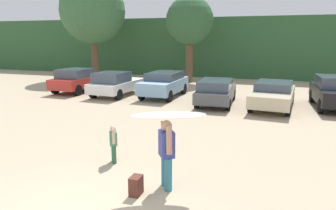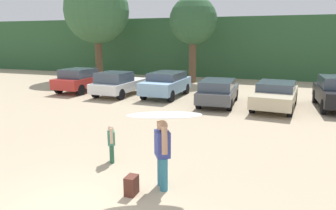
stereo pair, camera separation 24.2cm
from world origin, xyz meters
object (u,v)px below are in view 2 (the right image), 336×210
object	(u,v)px
parked_car_champagne	(275,94)
person_adult	(162,150)
surfboard_white	(165,115)
person_child	(111,142)
parked_car_sky_blue	(166,83)
parked_car_white	(118,83)
backpack_dropped	(131,185)
parked_car_dark_gray	(218,91)
parked_car_red	(81,79)

from	to	relation	value
parked_car_champagne	person_adult	world-z (taller)	person_adult
surfboard_white	person_child	bearing A→B (deg)	-48.16
person_adult	person_child	size ratio (longest dim) A/B	1.54
parked_car_sky_blue	surfboard_white	size ratio (longest dim) A/B	2.31
person_adult	surfboard_white	distance (m)	0.85
parked_car_sky_blue	parked_car_champagne	xyz separation A→B (m)	(6.33, -1.09, -0.10)
surfboard_white	person_adult	bearing A→B (deg)	36.01
parked_car_white	surfboard_white	distance (m)	12.58
parked_car_champagne	surfboard_white	distance (m)	10.35
parked_car_white	backpack_dropped	distance (m)	12.76
parked_car_white	person_adult	world-z (taller)	person_adult
parked_car_white	backpack_dropped	bearing A→B (deg)	-147.39
parked_car_dark_gray	person_adult	bearing A→B (deg)	-178.75
parked_car_red	parked_car_dark_gray	bearing A→B (deg)	-94.46
parked_car_champagne	person_adult	xyz separation A→B (m)	(-2.39, -10.07, 0.24)
parked_car_dark_gray	person_child	xyz separation A→B (m)	(-1.43, -8.93, -0.12)
parked_car_dark_gray	parked_car_red	bearing A→B (deg)	81.65
parked_car_champagne	parked_car_white	bearing A→B (deg)	92.95
backpack_dropped	surfboard_white	bearing A→B (deg)	45.84
person_child	parked_car_champagne	bearing A→B (deg)	-148.81
parked_car_red	backpack_dropped	size ratio (longest dim) A/B	9.09
parked_car_champagne	person_adult	bearing A→B (deg)	172.28
parked_car_sky_blue	person_adult	xyz separation A→B (m)	(3.94, -11.17, 0.13)
person_child	backpack_dropped	distance (m)	2.13
parked_car_white	parked_car_dark_gray	size ratio (longest dim) A/B	0.96
parked_car_dark_gray	backpack_dropped	distance (m)	10.51
parked_car_red	backpack_dropped	xyz separation A→B (m)	(9.40, -11.58, -0.59)
parked_car_white	backpack_dropped	xyz separation A→B (m)	(6.34, -11.06, -0.55)
person_adult	surfboard_white	size ratio (longest dim) A/B	0.93
parked_car_red	parked_car_white	distance (m)	3.11
parked_car_sky_blue	person_adult	size ratio (longest dim) A/B	2.49
parked_car_red	parked_car_sky_blue	distance (m)	6.03
surfboard_white	parked_car_white	bearing A→B (deg)	-79.19
parked_car_white	person_adult	bearing A→B (deg)	-143.93
backpack_dropped	parked_car_sky_blue	bearing A→B (deg)	106.08
parked_car_white	parked_car_sky_blue	world-z (taller)	parked_car_white
parked_car_red	person_child	size ratio (longest dim) A/B	3.73
person_adult	surfboard_white	world-z (taller)	surfboard_white
person_child	parked_car_dark_gray	bearing A→B (deg)	-132.25
person_adult	backpack_dropped	bearing A→B (deg)	11.52
person_adult	person_child	world-z (taller)	person_adult
parked_car_dark_gray	parked_car_sky_blue	bearing A→B (deg)	68.41
parked_car_white	surfboard_white	bearing A→B (deg)	-143.64
parked_car_champagne	parked_car_dark_gray	bearing A→B (deg)	98.25
parked_car_red	parked_car_dark_gray	xyz separation A→B (m)	(9.43, -1.08, -0.08)
person_adult	person_child	distance (m)	2.23
parked_car_red	parked_car_sky_blue	xyz separation A→B (m)	(6.02, 0.14, 0.00)
parked_car_champagne	backpack_dropped	distance (m)	11.04
parked_car_red	person_adult	size ratio (longest dim) A/B	2.42
parked_car_white	parked_car_dark_gray	world-z (taller)	parked_car_white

